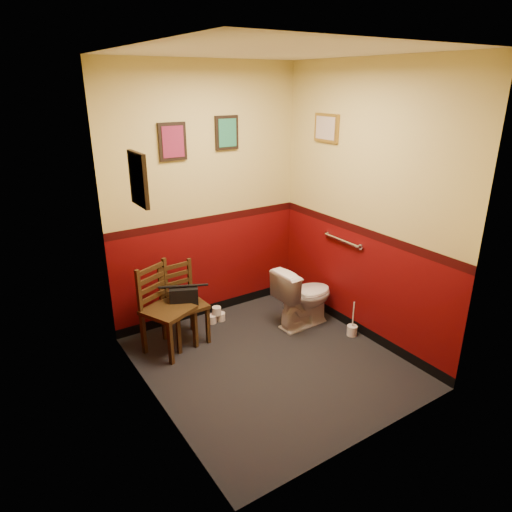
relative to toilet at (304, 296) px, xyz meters
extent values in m
cube|color=black|center=(-0.72, -0.41, -0.33)|extent=(2.20, 2.40, 0.00)
cube|color=silver|center=(-0.72, -0.41, 2.37)|extent=(2.20, 2.40, 0.00)
cube|color=#580708|center=(-0.72, 0.79, 1.02)|extent=(2.20, 0.00, 2.70)
cube|color=#580708|center=(-0.72, -1.61, 1.02)|extent=(2.20, 0.00, 2.70)
cube|color=#580708|center=(-1.82, -0.41, 1.02)|extent=(0.00, 2.40, 2.70)
cube|color=#580708|center=(0.38, -0.41, 1.02)|extent=(0.00, 2.40, 2.70)
cylinder|color=silver|center=(0.35, -0.16, 0.62)|extent=(0.03, 0.50, 0.03)
cylinder|color=silver|center=(0.37, -0.41, 0.62)|extent=(0.02, 0.06, 0.06)
cylinder|color=silver|center=(0.37, 0.09, 0.62)|extent=(0.02, 0.06, 0.06)
cube|color=black|center=(-1.07, 0.77, 1.62)|extent=(0.28, 0.03, 0.36)
cube|color=maroon|center=(-1.07, 0.75, 1.62)|extent=(0.22, 0.01, 0.30)
cube|color=black|center=(-0.47, 0.77, 1.67)|extent=(0.26, 0.03, 0.34)
cube|color=#247355|center=(-0.47, 0.75, 1.67)|extent=(0.20, 0.01, 0.28)
cube|color=black|center=(-1.80, -0.31, 1.52)|extent=(0.03, 0.30, 0.38)
cube|color=#B4A18D|center=(-1.79, -0.31, 1.52)|extent=(0.01, 0.24, 0.31)
cube|color=olive|center=(0.36, 0.19, 1.72)|extent=(0.03, 0.34, 0.28)
cube|color=#B4A18D|center=(0.35, 0.19, 1.72)|extent=(0.01, 0.28, 0.22)
imported|color=white|center=(0.00, 0.00, 0.00)|extent=(0.69, 0.40, 0.66)
cylinder|color=silver|center=(0.28, -0.47, -0.28)|extent=(0.11, 0.11, 0.11)
cylinder|color=silver|center=(0.28, -0.47, -0.10)|extent=(0.01, 0.01, 0.30)
cube|color=#442E14|center=(-1.42, 0.31, 0.11)|extent=(0.54, 0.54, 0.04)
cube|color=#442E14|center=(-1.51, 0.08, -0.11)|extent=(0.05, 0.05, 0.44)
cube|color=#442E14|center=(-1.66, 0.40, -0.11)|extent=(0.05, 0.05, 0.44)
cube|color=#442E14|center=(-1.19, 0.22, -0.11)|extent=(0.05, 0.05, 0.44)
cube|color=#442E14|center=(-1.33, 0.54, -0.11)|extent=(0.05, 0.05, 0.44)
cube|color=#442E14|center=(-1.66, 0.40, 0.33)|extent=(0.05, 0.05, 0.44)
cube|color=#442E14|center=(-1.34, 0.55, 0.33)|extent=(0.05, 0.05, 0.44)
cube|color=#442E14|center=(-1.50, 0.47, 0.21)|extent=(0.31, 0.16, 0.04)
cube|color=#442E14|center=(-1.50, 0.47, 0.30)|extent=(0.31, 0.16, 0.04)
cube|color=#442E14|center=(-1.50, 0.47, 0.40)|extent=(0.31, 0.16, 0.04)
cube|color=#442E14|center=(-1.50, 0.47, 0.50)|extent=(0.31, 0.16, 0.04)
cube|color=#442E14|center=(-1.22, 0.38, 0.08)|extent=(0.40, 0.40, 0.04)
cube|color=#442E14|center=(-1.37, 0.20, -0.13)|extent=(0.04, 0.04, 0.41)
cube|color=#442E14|center=(-1.39, 0.53, -0.13)|extent=(0.04, 0.04, 0.41)
cube|color=#442E14|center=(-1.05, 0.22, -0.13)|extent=(0.04, 0.04, 0.41)
cube|color=#442E14|center=(-1.07, 0.55, -0.13)|extent=(0.04, 0.04, 0.41)
cube|color=#442E14|center=(-1.39, 0.53, 0.28)|extent=(0.04, 0.03, 0.41)
cube|color=#442E14|center=(-1.07, 0.55, 0.28)|extent=(0.04, 0.03, 0.41)
cube|color=#442E14|center=(-1.23, 0.54, 0.17)|extent=(0.31, 0.04, 0.04)
cube|color=#442E14|center=(-1.23, 0.54, 0.26)|extent=(0.31, 0.04, 0.04)
cube|color=#442E14|center=(-1.23, 0.54, 0.35)|extent=(0.31, 0.04, 0.04)
cube|color=#442E14|center=(-1.23, 0.54, 0.44)|extent=(0.31, 0.04, 0.04)
cube|color=black|center=(-1.22, 0.38, 0.18)|extent=(0.31, 0.24, 0.17)
cylinder|color=black|center=(-1.22, 0.38, 0.28)|extent=(0.23, 0.12, 0.02)
cylinder|color=silver|center=(-0.82, 0.56, -0.29)|extent=(0.10, 0.10, 0.09)
cylinder|color=silver|center=(-0.72, 0.56, -0.29)|extent=(0.10, 0.10, 0.09)
cylinder|color=silver|center=(-0.77, 0.55, -0.20)|extent=(0.10, 0.10, 0.09)
camera|label=1|loc=(-2.84, -3.41, 2.16)|focal=32.00mm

